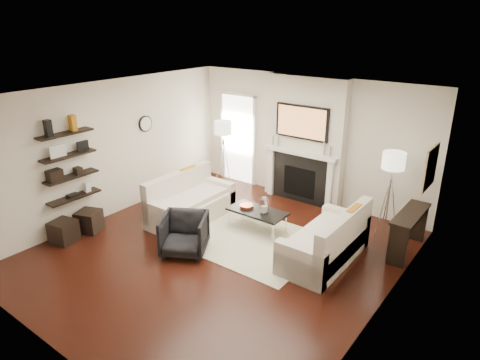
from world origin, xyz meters
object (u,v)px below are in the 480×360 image
Objects in this scene: loveseat_right_base at (324,248)px; armchair at (184,232)px; ottoman_near at (89,221)px; lamp_right_shade at (394,161)px; lamp_left_shade at (223,128)px; coffee_table at (257,211)px; loveseat_left_base at (191,209)px.

armchair is (-2.01, -1.22, 0.17)m from loveseat_right_base.
lamp_right_shade is at bearing 35.52° from ottoman_near.
armchair is at bearing -63.43° from lamp_left_shade.
loveseat_right_base is 1.50m from coffee_table.
ottoman_near is at bearing 164.01° from armchair.
loveseat_left_base is at bearing -152.86° from lamp_right_shade.
lamp_right_shade is at bearing 33.51° from coffee_table.
lamp_left_shade is at bearing 86.27° from armchair.
armchair is at bearing -51.93° from loveseat_left_base.
lamp_right_shade reaches higher than loveseat_right_base.
lamp_left_shade is 1.00× the size of lamp_right_shade.
coffee_table is 1.50m from armchair.
lamp_right_shade reaches higher than loveseat_left_base.
loveseat_left_base and coffee_table have the same top height.
lamp_left_shade is at bearing 79.28° from ottoman_near.
armchair reaches higher than coffee_table.
loveseat_right_base is at bearing 4.14° from loveseat_left_base.
armchair is 3.27m from lamp_left_shade.
lamp_right_shade is (2.52, 2.72, 1.07)m from armchair.
loveseat_left_base is 2.22m from lamp_left_shade.
loveseat_left_base and loveseat_right_base have the same top height.
lamp_left_shade is 3.56m from ottoman_near.
armchair is 2.07m from ottoman_near.
lamp_left_shade and lamp_right_shade have the same top height.
lamp_left_shade is at bearing 179.26° from lamp_right_shade.
lamp_left_shade is at bearing 155.54° from loveseat_right_base.
loveseat_right_base and coffee_table have the same top height.
lamp_right_shade is at bearing 16.88° from armchair.
coffee_table is at bearing -146.49° from lamp_right_shade.
armchair is at bearing -110.87° from coffee_table.
coffee_table is (-1.48, 0.18, 0.19)m from loveseat_right_base.
lamp_left_shade reaches higher than ottoman_near.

